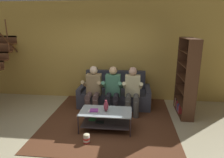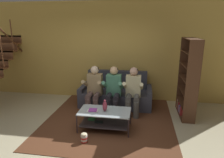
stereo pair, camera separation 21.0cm
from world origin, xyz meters
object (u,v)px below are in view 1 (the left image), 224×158
(vase, at_px, (106,106))
(popcorn_tub, at_px, (86,138))
(book_stack, at_px, (94,111))
(person_seated_middle, at_px, (113,88))
(bookshelf, at_px, (187,83))
(coffee_table, at_px, (106,117))
(couch, at_px, (115,94))
(person_seated_right, at_px, (132,89))
(person_seated_left, at_px, (93,88))

(vase, bearing_deg, popcorn_tub, -118.22)
(book_stack, relative_size, popcorn_tub, 1.20)
(person_seated_middle, xyz_separation_m, book_stack, (-0.30, -0.97, -0.20))
(person_seated_middle, xyz_separation_m, popcorn_tub, (-0.35, -1.49, -0.55))
(book_stack, bearing_deg, bookshelf, 27.50)
(person_seated_middle, bearing_deg, book_stack, -107.23)
(coffee_table, xyz_separation_m, popcorn_tub, (-0.29, -0.59, -0.19))
(couch, xyz_separation_m, coffee_table, (-0.06, -1.42, -0.02))
(person_seated_right, xyz_separation_m, coffee_table, (-0.57, -0.90, -0.36))
(couch, distance_m, person_seated_middle, 0.63)
(couch, bearing_deg, bookshelf, -10.99)
(book_stack, distance_m, popcorn_tub, 0.63)
(person_seated_left, xyz_separation_m, bookshelf, (2.37, 0.16, 0.15))
(person_seated_left, relative_size, person_seated_right, 1.00)
(book_stack, relative_size, bookshelf, 0.12)
(book_stack, bearing_deg, person_seated_right, 50.30)
(coffee_table, xyz_separation_m, bookshelf, (1.93, 1.06, 0.51))
(person_seated_left, bearing_deg, person_seated_right, -0.01)
(coffee_table, distance_m, book_stack, 0.30)
(person_seated_middle, xyz_separation_m, bookshelf, (1.87, 0.16, 0.15))
(book_stack, xyz_separation_m, bookshelf, (2.17, 1.13, 0.35))
(person_seated_left, xyz_separation_m, coffee_table, (0.45, -0.90, -0.37))
(person_seated_middle, relative_size, popcorn_tub, 6.08)
(person_seated_left, bearing_deg, couch, 45.72)
(book_stack, bearing_deg, person_seated_left, 101.84)
(bookshelf, bearing_deg, popcorn_tub, -143.44)
(couch, bearing_deg, coffee_table, -92.41)
(coffee_table, bearing_deg, person_seated_middle, 86.21)
(book_stack, distance_m, bookshelf, 2.47)
(person_seated_right, height_order, book_stack, person_seated_right)
(couch, height_order, person_seated_middle, person_seated_middle)
(person_seated_right, distance_m, coffee_table, 1.13)
(person_seated_left, height_order, book_stack, person_seated_left)
(person_seated_right, bearing_deg, popcorn_tub, -119.93)
(person_seated_right, relative_size, book_stack, 5.04)
(person_seated_left, xyz_separation_m, person_seated_middle, (0.51, -0.00, -0.00))
(couch, bearing_deg, popcorn_tub, -99.93)
(person_seated_right, xyz_separation_m, popcorn_tub, (-0.86, -1.49, -0.55))
(couch, bearing_deg, vase, -91.79)
(bookshelf, bearing_deg, book_stack, -152.50)
(person_seated_left, xyz_separation_m, popcorn_tub, (0.15, -1.49, -0.55))
(person_seated_right, relative_size, vase, 4.73)
(person_seated_right, distance_m, bookshelf, 1.38)
(coffee_table, relative_size, bookshelf, 0.58)
(bookshelf, distance_m, popcorn_tub, 2.85)
(person_seated_middle, distance_m, book_stack, 1.04)
(book_stack, bearing_deg, vase, 12.19)
(book_stack, bearing_deg, popcorn_tub, -95.52)
(person_seated_middle, distance_m, coffee_table, 0.98)
(person_seated_left, distance_m, bookshelf, 2.38)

